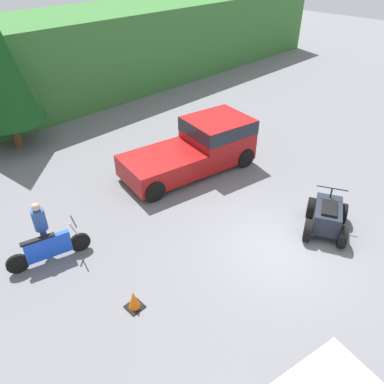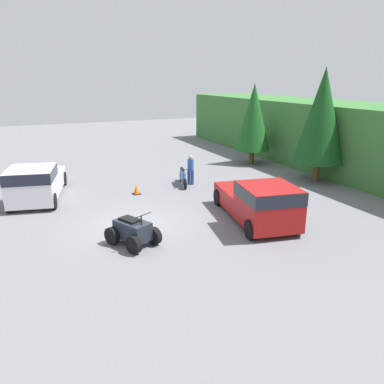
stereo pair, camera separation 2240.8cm
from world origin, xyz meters
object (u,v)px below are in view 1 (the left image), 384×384
(quad_atv, at_px, (327,217))
(traffic_cone, at_px, (134,300))
(pickup_truck_red, at_px, (200,145))
(dirt_bike, at_px, (49,248))
(rider_person, at_px, (41,226))

(quad_atv, relative_size, traffic_cone, 4.08)
(pickup_truck_red, xyz_separation_m, traffic_cone, (-6.25, -3.70, -0.74))
(pickup_truck_red, height_order, traffic_cone, pickup_truck_red)
(quad_atv, bearing_deg, dirt_bike, 118.28)
(pickup_truck_red, bearing_deg, quad_atv, -80.40)
(dirt_bike, relative_size, quad_atv, 1.03)
(pickup_truck_red, bearing_deg, rider_person, -167.60)
(pickup_truck_red, relative_size, traffic_cone, 10.13)
(quad_atv, distance_m, rider_person, 8.61)
(traffic_cone, bearing_deg, pickup_truck_red, 30.62)
(pickup_truck_red, bearing_deg, traffic_cone, -138.97)
(rider_person, bearing_deg, dirt_bike, -85.19)
(rider_person, bearing_deg, quad_atv, -19.47)
(pickup_truck_red, height_order, dirt_bike, pickup_truck_red)
(quad_atv, xyz_separation_m, rider_person, (-6.73, 5.35, 0.44))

